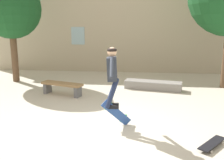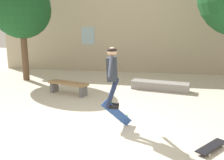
{
  "view_description": "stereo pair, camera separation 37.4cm",
  "coord_description": "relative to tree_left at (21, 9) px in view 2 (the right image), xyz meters",
  "views": [
    {
      "loc": [
        0.85,
        -5.24,
        2.37
      ],
      "look_at": [
        0.23,
        0.3,
        1.16
      ],
      "focal_mm": 40.0,
      "sensor_mm": 36.0,
      "label": 1
    },
    {
      "loc": [
        1.22,
        -5.19,
        2.37
      ],
      "look_at": [
        0.23,
        0.3,
        1.16
      ],
      "focal_mm": 40.0,
      "sensor_mm": 36.0,
      "label": 2
    }
  ],
  "objects": [
    {
      "name": "skater",
      "position": [
        4.73,
        -4.61,
        -1.72
      ],
      "size": [
        0.35,
        1.28,
        1.4
      ],
      "rotation": [
        0.0,
        0.0,
        0.09
      ],
      "color": "#282D38"
    },
    {
      "name": "ground_plane",
      "position": [
        4.5,
        -4.9,
        -3.06
      ],
      "size": [
        40.0,
        40.0,
        0.0
      ],
      "primitive_type": "plane",
      "color": "beige"
    },
    {
      "name": "skateboard_flipping",
      "position": [
        4.82,
        -4.5,
        -2.72
      ],
      "size": [
        0.71,
        0.34,
        0.73
      ],
      "rotation": [
        0.0,
        0.0,
        0.44
      ],
      "color": "#2D519E"
    },
    {
      "name": "skate_ledge",
      "position": [
        5.87,
        -0.78,
        -2.9
      ],
      "size": [
        2.19,
        0.93,
        0.32
      ],
      "rotation": [
        0.0,
        0.0,
        -0.2
      ],
      "color": "gray",
      "rests_on": "ground_plane"
    },
    {
      "name": "skateboard_resting",
      "position": [
        6.83,
        -5.34,
        -2.99
      ],
      "size": [
        0.7,
        0.8,
        0.08
      ],
      "rotation": [
        0.0,
        0.0,
        0.89
      ],
      "color": "black",
      "rests_on": "ground_plane"
    },
    {
      "name": "building_backdrop",
      "position": [
        4.51,
        2.97,
        -0.84
      ],
      "size": [
        15.05,
        0.52,
        5.62
      ],
      "color": "#B7A88E",
      "rests_on": "ground_plane"
    },
    {
      "name": "park_bench",
      "position": [
        2.68,
        -1.95,
        -2.74
      ],
      "size": [
        1.57,
        0.85,
        0.44
      ],
      "rotation": [
        0.0,
        0.0,
        -0.32
      ],
      "color": "#99754C",
      "rests_on": "ground_plane"
    },
    {
      "name": "tree_left",
      "position": [
        0.0,
        0.0,
        0.0
      ],
      "size": [
        2.5,
        2.5,
        4.33
      ],
      "color": "brown",
      "rests_on": "ground_plane"
    }
  ]
}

